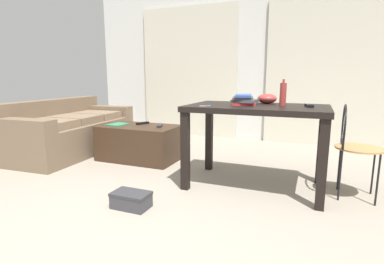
% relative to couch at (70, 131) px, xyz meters
% --- Properties ---
extents(ground_plane, '(8.56, 8.56, 0.00)m').
position_rel_couch_xyz_m(ground_plane, '(2.15, -0.30, -0.30)').
color(ground_plane, gray).
extents(wall_back, '(5.82, 0.10, 2.55)m').
position_rel_couch_xyz_m(wall_back, '(2.15, 1.89, 0.98)').
color(wall_back, silver).
rests_on(wall_back, ground).
extents(curtains, '(3.98, 0.03, 2.24)m').
position_rel_couch_xyz_m(curtains, '(2.15, 1.80, 0.82)').
color(curtains, beige).
rests_on(curtains, ground).
extents(couch, '(0.99, 1.89, 0.73)m').
position_rel_couch_xyz_m(couch, '(0.00, 0.00, 0.00)').
color(couch, brown).
rests_on(couch, ground).
extents(coffee_table, '(0.98, 0.58, 0.44)m').
position_rel_couch_xyz_m(coffee_table, '(1.11, 0.03, -0.08)').
color(coffee_table, '#382619').
rests_on(coffee_table, ground).
extents(craft_table, '(1.26, 0.77, 0.78)m').
position_rel_couch_xyz_m(craft_table, '(2.65, -0.35, 0.37)').
color(craft_table, black).
rests_on(craft_table, ground).
extents(wire_chair, '(0.39, 0.39, 0.81)m').
position_rel_couch_xyz_m(wire_chair, '(3.45, -0.29, 0.21)').
color(wire_chair, '#B7844C').
rests_on(wire_chair, ground).
extents(bottle_near, '(0.06, 0.06, 0.24)m').
position_rel_couch_xyz_m(bottle_near, '(2.87, -0.30, 0.59)').
color(bottle_near, '#99332D').
rests_on(bottle_near, craft_table).
extents(bowl, '(0.19, 0.19, 0.10)m').
position_rel_couch_xyz_m(bowl, '(2.70, -0.10, 0.53)').
color(bowl, '#9E3833').
rests_on(bowl, craft_table).
extents(book_stack, '(0.25, 0.31, 0.10)m').
position_rel_couch_xyz_m(book_stack, '(2.52, -0.33, 0.53)').
color(book_stack, red).
rests_on(book_stack, craft_table).
extents(tv_remote_on_table, '(0.08, 0.17, 0.02)m').
position_rel_couch_xyz_m(tv_remote_on_table, '(3.09, -0.31, 0.49)').
color(tv_remote_on_table, black).
rests_on(tv_remote_on_table, craft_table).
extents(scissors, '(0.11, 0.09, 0.00)m').
position_rel_couch_xyz_m(scissors, '(2.24, -0.61, 0.49)').
color(scissors, '#9EA0A5').
rests_on(scissors, craft_table).
extents(tv_remote_primary, '(0.11, 0.18, 0.03)m').
position_rel_couch_xyz_m(tv_remote_primary, '(1.08, 0.16, 0.15)').
color(tv_remote_primary, black).
rests_on(tv_remote_primary, coffee_table).
extents(tv_remote_secondary, '(0.10, 0.16, 0.02)m').
position_rel_couch_xyz_m(tv_remote_secondary, '(1.40, 0.05, 0.15)').
color(tv_remote_secondary, '#232326').
rests_on(tv_remote_secondary, coffee_table).
extents(magazine, '(0.21, 0.26, 0.01)m').
position_rel_couch_xyz_m(magazine, '(0.82, -0.01, 0.15)').
color(magazine, '#2D7F56').
rests_on(magazine, coffee_table).
extents(shoebox, '(0.30, 0.19, 0.13)m').
position_rel_couch_xyz_m(shoebox, '(1.82, -1.23, -0.23)').
color(shoebox, '#38383D').
rests_on(shoebox, ground).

